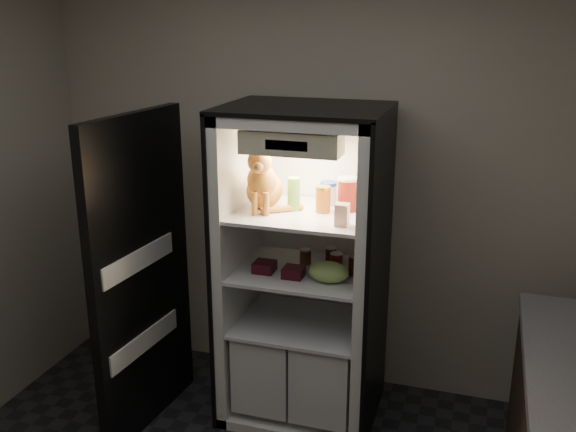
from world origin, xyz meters
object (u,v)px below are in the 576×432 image
at_px(tabby_cat, 263,184).
at_px(condiment_jar, 305,256).
at_px(soda_can_b, 354,265).
at_px(grape_bag, 329,272).
at_px(berry_box_left, 264,267).
at_px(berry_box_right, 293,272).
at_px(soda_can_a, 331,257).
at_px(mayo_tub, 328,193).
at_px(cream_carton, 342,215).
at_px(soda_can_c, 336,264).
at_px(pepper_jar, 348,194).
at_px(refrigerator, 305,289).
at_px(salsa_jar, 323,199).
at_px(parmesan_shaker, 294,194).

xyz_separation_m(tabby_cat, condiment_jar, (0.21, 0.12, -0.45)).
distance_m(soda_can_b, grape_bag, 0.18).
distance_m(berry_box_left, berry_box_right, 0.18).
bearing_deg(soda_can_a, grape_bag, -79.06).
bearing_deg(mayo_tub, condiment_jar, -142.15).
relative_size(mayo_tub, cream_carton, 1.14).
distance_m(soda_can_a, soda_can_c, 0.13).
height_order(tabby_cat, berry_box_right, tabby_cat).
xyz_separation_m(pepper_jar, soda_can_c, (-0.03, -0.12, -0.38)).
relative_size(mayo_tub, pepper_jar, 0.70).
height_order(refrigerator, grape_bag, refrigerator).
relative_size(refrigerator, mayo_tub, 14.12).
distance_m(salsa_jar, soda_can_a, 0.38).
bearing_deg(salsa_jar, soda_can_b, -2.89).
distance_m(tabby_cat, condiment_jar, 0.52).
distance_m(salsa_jar, pepper_jar, 0.14).
bearing_deg(cream_carton, soda_can_c, 110.68).
bearing_deg(berry_box_left, pepper_jar, 23.85).
bearing_deg(pepper_jar, berry_box_right, -139.10).
bearing_deg(tabby_cat, refrigerator, 10.93).
xyz_separation_m(soda_can_b, condiment_jar, (-0.31, 0.08, -0.01)).
height_order(salsa_jar, soda_can_c, salsa_jar).
relative_size(berry_box_left, berry_box_right, 1.03).
bearing_deg(pepper_jar, cream_carton, -83.38).
distance_m(salsa_jar, berry_box_right, 0.44).
relative_size(pepper_jar, soda_can_a, 1.64).
height_order(refrigerator, tabby_cat, refrigerator).
relative_size(soda_can_a, grape_bag, 0.51).
bearing_deg(condiment_jar, soda_can_c, -27.79).
relative_size(soda_can_a, condiment_jar, 1.23).
xyz_separation_m(pepper_jar, soda_can_a, (-0.09, 0.00, -0.39)).
bearing_deg(soda_can_a, pepper_jar, -0.90).
bearing_deg(salsa_jar, grape_bag, -62.25).
relative_size(salsa_jar, berry_box_right, 1.30).
bearing_deg(berry_box_left, refrigerator, 38.06).
distance_m(refrigerator, pepper_jar, 0.64).
height_order(tabby_cat, mayo_tub, tabby_cat).
bearing_deg(refrigerator, soda_can_c, -21.13).
height_order(parmesan_shaker, soda_can_c, parmesan_shaker).
bearing_deg(soda_can_b, tabby_cat, -175.29).
bearing_deg(mayo_tub, berry_box_left, -137.68).
bearing_deg(berry_box_left, grape_bag, -4.15).
distance_m(refrigerator, cream_carton, 0.66).
bearing_deg(tabby_cat, soda_can_b, -6.51).
relative_size(pepper_jar, cream_carton, 1.62).
xyz_separation_m(salsa_jar, soda_can_a, (0.03, 0.07, -0.37)).
bearing_deg(salsa_jar, parmesan_shaker, -176.23).
height_order(tabby_cat, soda_can_b, tabby_cat).
distance_m(parmesan_shaker, pepper_jar, 0.30).
xyz_separation_m(pepper_jar, berry_box_right, (-0.25, -0.22, -0.42)).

